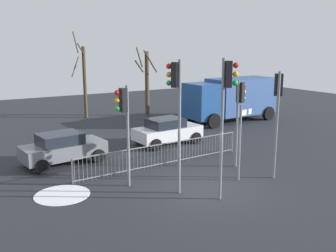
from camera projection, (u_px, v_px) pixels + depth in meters
name	position (u px, v px, depth m)	size (l,w,h in m)	color
ground_plane	(205.00, 188.00, 14.87)	(60.00, 60.00, 0.00)	#26282D
traffic_light_foreground_right	(278.00, 101.00, 15.52)	(0.45, 0.48, 4.46)	slate
traffic_light_rear_right	(176.00, 97.00, 13.72)	(0.44, 0.49, 4.99)	slate
traffic_light_mid_right	(240.00, 104.00, 17.06)	(0.56, 0.36, 3.96)	slate
traffic_light_rear_left	(227.00, 98.00, 13.09)	(0.52, 0.41, 5.07)	slate
traffic_light_foreground_left	(124.00, 114.00, 14.47)	(0.57, 0.33, 4.00)	slate
direction_sign_post	(241.00, 138.00, 15.47)	(0.77, 0.24, 3.16)	slate
pedestrian_guard_railing	(163.00, 154.00, 17.52)	(8.67, 0.50, 1.07)	slate
car_grey_mid	(63.00, 148.00, 17.84)	(3.98, 2.31, 1.47)	slate
car_white_near	(167.00, 130.00, 21.41)	(3.91, 2.14, 1.47)	silver
delivery_truck	(231.00, 97.00, 27.57)	(7.14, 2.96, 3.10)	#33518C
bare_tree_left	(147.00, 81.00, 29.52)	(1.35, 1.41, 5.28)	#473828
bare_tree_centre	(84.00, 80.00, 28.59)	(1.16, 1.60, 6.45)	#473828
snow_patch_kerb	(62.00, 195.00, 14.22)	(2.06, 2.06, 0.01)	white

